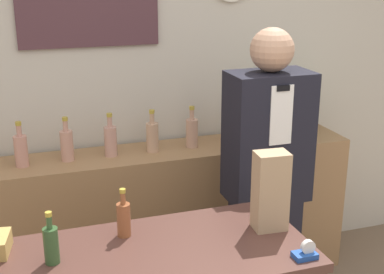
# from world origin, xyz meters

# --- Properties ---
(back_wall) EXTENTS (5.20, 0.09, 2.70)m
(back_wall) POSITION_xyz_m (-0.00, 2.00, 1.36)
(back_wall) COLOR beige
(back_wall) RESTS_ON ground_plane
(back_shelf) EXTENTS (2.36, 0.39, 0.92)m
(back_shelf) POSITION_xyz_m (0.06, 1.75, 0.46)
(back_shelf) COLOR #9E754C
(back_shelf) RESTS_ON ground_plane
(shopkeeper) EXTENTS (0.43, 0.27, 1.71)m
(shopkeeper) POSITION_xyz_m (0.46, 1.18, 0.85)
(shopkeeper) COLOR black
(shopkeeper) RESTS_ON ground_plane
(potted_plant) EXTENTS (0.29, 0.29, 0.36)m
(potted_plant) POSITION_xyz_m (0.95, 1.78, 1.11)
(potted_plant) COLOR #4C3D2D
(potted_plant) RESTS_ON back_shelf
(paper_bag) EXTENTS (0.14, 0.11, 0.34)m
(paper_bag) POSITION_xyz_m (0.19, 0.59, 1.11)
(paper_bag) COLOR tan
(paper_bag) RESTS_ON display_counter
(tape_dispenser) EXTENTS (0.09, 0.06, 0.07)m
(tape_dispenser) POSITION_xyz_m (0.21, 0.33, 0.97)
(tape_dispenser) COLOR #1E4799
(tape_dispenser) RESTS_ON display_counter
(counter_bottle_1) EXTENTS (0.06, 0.06, 0.21)m
(counter_bottle_1) POSITION_xyz_m (-0.71, 0.60, 1.02)
(counter_bottle_1) COLOR #31512B
(counter_bottle_1) RESTS_ON display_counter
(counter_bottle_2) EXTENTS (0.06, 0.06, 0.21)m
(counter_bottle_2) POSITION_xyz_m (-0.41, 0.72, 1.02)
(counter_bottle_2) COLOR brown
(counter_bottle_2) RESTS_ON display_counter
(shelf_bottle_1) EXTENTS (0.07, 0.07, 0.26)m
(shelf_bottle_1) POSITION_xyz_m (-0.78, 1.73, 1.02)
(shelf_bottle_1) COLOR tan
(shelf_bottle_1) RESTS_ON back_shelf
(shelf_bottle_2) EXTENTS (0.07, 0.07, 0.26)m
(shelf_bottle_2) POSITION_xyz_m (-0.53, 1.75, 1.02)
(shelf_bottle_2) COLOR tan
(shelf_bottle_2) RESTS_ON back_shelf
(shelf_bottle_3) EXTENTS (0.07, 0.07, 0.26)m
(shelf_bottle_3) POSITION_xyz_m (-0.28, 1.75, 1.02)
(shelf_bottle_3) COLOR tan
(shelf_bottle_3) RESTS_ON back_shelf
(shelf_bottle_4) EXTENTS (0.07, 0.07, 0.26)m
(shelf_bottle_4) POSITION_xyz_m (-0.02, 1.74, 1.02)
(shelf_bottle_4) COLOR tan
(shelf_bottle_4) RESTS_ON back_shelf
(shelf_bottle_5) EXTENTS (0.07, 0.07, 0.26)m
(shelf_bottle_5) POSITION_xyz_m (0.23, 1.75, 1.02)
(shelf_bottle_5) COLOR tan
(shelf_bottle_5) RESTS_ON back_shelf
(shelf_bottle_6) EXTENTS (0.07, 0.07, 0.26)m
(shelf_bottle_6) POSITION_xyz_m (0.48, 1.76, 1.02)
(shelf_bottle_6) COLOR tan
(shelf_bottle_6) RESTS_ON back_shelf
(shelf_bottle_7) EXTENTS (0.07, 0.07, 0.26)m
(shelf_bottle_7) POSITION_xyz_m (0.73, 1.76, 1.02)
(shelf_bottle_7) COLOR tan
(shelf_bottle_7) RESTS_ON back_shelf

